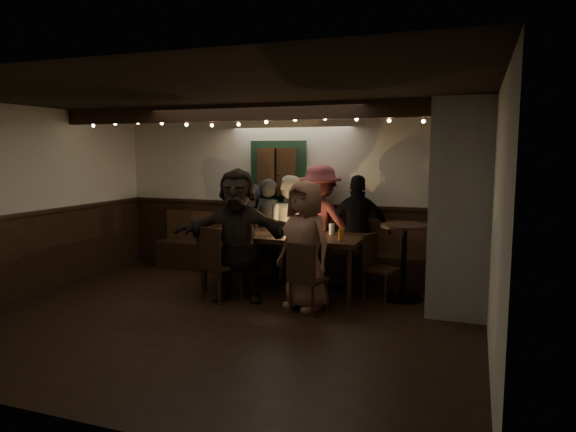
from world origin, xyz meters
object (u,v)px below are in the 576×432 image
at_px(chair_near_right, 305,274).
at_px(chair_near_left, 215,259).
at_px(high_top, 404,252).
at_px(person_d, 320,223).
at_px(person_f, 237,235).
at_px(person_c, 290,227).
at_px(person_b, 270,229).
at_px(dining_table, 283,239).
at_px(chair_end, 376,262).
at_px(person_e, 358,230).
at_px(person_g, 305,245).
at_px(person_a, 250,229).

bearing_deg(chair_near_right, chair_near_left, 175.72).
xyz_separation_m(high_top, person_d, (-1.34, 0.59, 0.25)).
height_order(person_d, person_f, person_d).
bearing_deg(chair_near_right, person_d, 100.25).
xyz_separation_m(high_top, person_c, (-1.82, 0.54, 0.16)).
bearing_deg(chair_near_right, person_b, 125.36).
relative_size(chair_near_right, person_f, 0.50).
xyz_separation_m(dining_table, chair_near_left, (-0.65, -0.81, -0.18)).
bearing_deg(chair_end, person_b, 162.38).
bearing_deg(person_d, high_top, 163.45).
height_order(chair_near_right, person_b, person_b).
distance_m(dining_table, person_e, 1.16).
xyz_separation_m(chair_near_right, person_e, (0.30, 1.58, 0.32)).
distance_m(chair_near_right, person_f, 1.11).
xyz_separation_m(person_f, person_g, (0.95, -0.02, -0.07)).
bearing_deg(high_top, person_d, 156.40).
xyz_separation_m(chair_near_right, high_top, (1.05, 1.05, 0.15)).
bearing_deg(dining_table, person_f, -120.04).
bearing_deg(person_e, person_f, 40.37).
bearing_deg(chair_end, chair_near_left, -155.87).
xyz_separation_m(chair_near_left, person_b, (0.19, 1.44, 0.22)).
height_order(high_top, person_d, person_d).
distance_m(person_a, person_f, 1.50).
xyz_separation_m(chair_near_right, person_a, (-1.48, 1.65, 0.24)).
height_order(high_top, person_e, person_e).
bearing_deg(high_top, person_f, -158.43).
bearing_deg(person_d, person_f, 69.90).
bearing_deg(person_g, person_d, 123.50).
bearing_deg(person_g, dining_table, 153.57).
height_order(dining_table, chair_end, dining_table).
distance_m(person_d, person_e, 0.61).
distance_m(high_top, person_d, 1.49).
xyz_separation_m(person_d, person_f, (-0.72, -1.40, -0.01)).
bearing_deg(chair_near_left, person_e, 43.26).
bearing_deg(person_g, chair_end, 69.60).
bearing_deg(person_b, person_a, 2.31).
bearing_deg(person_d, person_b, 14.07).
bearing_deg(person_g, person_b, 152.15).
xyz_separation_m(person_a, person_g, (1.41, -1.43, 0.07)).
xyz_separation_m(person_b, person_g, (1.02, -1.32, 0.03)).
bearing_deg(dining_table, person_c, 101.68).
xyz_separation_m(person_c, person_d, (0.47, 0.05, 0.08)).
relative_size(high_top, person_a, 0.69).
bearing_deg(chair_near_left, person_g, 5.70).
relative_size(chair_near_left, person_f, 0.57).
distance_m(chair_near_right, person_d, 1.71).
distance_m(chair_near_left, person_a, 1.58).
relative_size(person_b, person_c, 0.97).
bearing_deg(person_f, person_d, 50.85).
bearing_deg(person_b, chair_near_left, 100.85).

